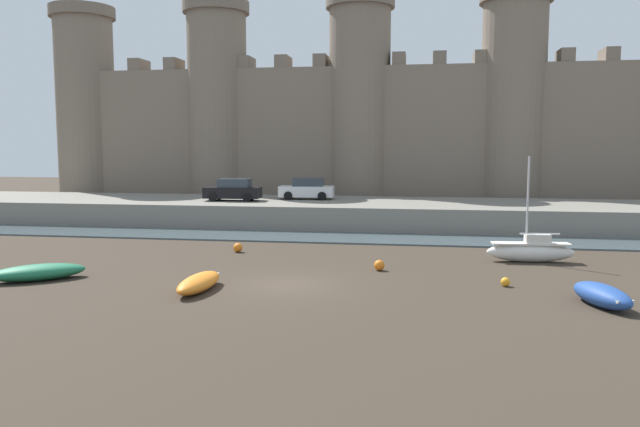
# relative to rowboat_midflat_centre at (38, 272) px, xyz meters

# --- Properties ---
(ground_plane) EXTENTS (160.00, 160.00, 0.00)m
(ground_plane) POSITION_rel_rowboat_midflat_centre_xyz_m (10.59, 0.84, -0.36)
(ground_plane) COLOR #382D23
(water_channel) EXTENTS (80.00, 4.50, 0.10)m
(water_channel) POSITION_rel_rowboat_midflat_centre_xyz_m (10.59, 14.04, -0.31)
(water_channel) COLOR #47565B
(water_channel) RESTS_ON ground
(quay_road) EXTENTS (63.28, 10.00, 1.67)m
(quay_road) POSITION_rel_rowboat_midflat_centre_xyz_m (10.59, 21.29, 0.48)
(quay_road) COLOR slate
(quay_road) RESTS_ON ground
(castle) EXTENTS (57.17, 5.89, 21.36)m
(castle) POSITION_rel_rowboat_midflat_centre_xyz_m (10.59, 30.80, 7.71)
(castle) COLOR #7A6B5B
(castle) RESTS_ON ground
(rowboat_midflat_centre) EXTENTS (3.86, 3.46, 0.69)m
(rowboat_midflat_centre) POSITION_rel_rowboat_midflat_centre_xyz_m (0.00, 0.00, 0.00)
(rowboat_midflat_centre) COLOR #1E6B47
(rowboat_midflat_centre) RESTS_ON ground
(sailboat_foreground_centre) EXTENTS (4.30, 1.26, 5.20)m
(sailboat_foreground_centre) POSITION_rel_rowboat_midflat_centre_xyz_m (21.41, 7.79, 0.22)
(sailboat_foreground_centre) COLOR silver
(sailboat_foreground_centre) RESTS_ON ground
(rowboat_midflat_left) EXTENTS (1.23, 3.49, 0.66)m
(rowboat_midflat_left) POSITION_rel_rowboat_midflat_centre_xyz_m (7.45, -0.76, -0.01)
(rowboat_midflat_left) COLOR orange
(rowboat_midflat_left) RESTS_ON ground
(rowboat_midflat_right) EXTENTS (2.08, 3.25, 0.80)m
(rowboat_midflat_right) POSITION_rel_rowboat_midflat_centre_xyz_m (22.46, -0.69, 0.06)
(rowboat_midflat_right) COLOR #234793
(rowboat_midflat_right) RESTS_ON ground
(mooring_buoy_near_shore) EXTENTS (0.49, 0.49, 0.49)m
(mooring_buoy_near_shore) POSITION_rel_rowboat_midflat_centre_xyz_m (14.19, 4.44, -0.11)
(mooring_buoy_near_shore) COLOR orange
(mooring_buoy_near_shore) RESTS_ON ground
(mooring_buoy_off_centre) EXTENTS (0.50, 0.50, 0.50)m
(mooring_buoy_off_centre) POSITION_rel_rowboat_midflat_centre_xyz_m (6.34, 8.17, -0.11)
(mooring_buoy_off_centre) COLOR orange
(mooring_buoy_off_centre) RESTS_ON ground
(mooring_buoy_mid_mud) EXTENTS (0.38, 0.38, 0.38)m
(mooring_buoy_mid_mud) POSITION_rel_rowboat_midflat_centre_xyz_m (19.48, 2.00, -0.17)
(mooring_buoy_mid_mud) COLOR orange
(mooring_buoy_mid_mud) RESTS_ON ground
(car_quay_east) EXTENTS (4.18, 2.04, 1.62)m
(car_quay_east) POSITION_rel_rowboat_midflat_centre_xyz_m (7.47, 22.55, 2.09)
(car_quay_east) COLOR silver
(car_quay_east) RESTS_ON quay_road
(car_quay_centre_east) EXTENTS (4.18, 2.04, 1.62)m
(car_quay_centre_east) POSITION_rel_rowboat_midflat_centre_xyz_m (2.32, 20.42, 2.09)
(car_quay_centre_east) COLOR black
(car_quay_centre_east) RESTS_ON quay_road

